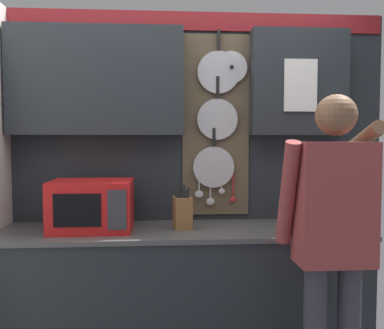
# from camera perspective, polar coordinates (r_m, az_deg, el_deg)

# --- Properties ---
(base_cabinet_counter) EXTENTS (2.33, 0.62, 0.91)m
(base_cabinet_counter) POSITION_cam_1_polar(r_m,az_deg,el_deg) (2.90, -1.25, -17.40)
(base_cabinet_counter) COLOR #23282D
(base_cabinet_counter) RESTS_ON ground_plane
(back_wall_unit) EXTENTS (2.90, 0.22, 2.36)m
(back_wall_unit) POSITION_cam_1_polar(r_m,az_deg,el_deg) (2.99, -1.90, 3.71)
(back_wall_unit) COLOR #23282D
(back_wall_unit) RESTS_ON ground_plane
(microwave) EXTENTS (0.50, 0.39, 0.32)m
(microwave) POSITION_cam_1_polar(r_m,az_deg,el_deg) (2.79, -13.18, -5.30)
(microwave) COLOR red
(microwave) RESTS_ON base_cabinet_counter
(knife_block) EXTENTS (0.13, 0.16, 0.29)m
(knife_block) POSITION_cam_1_polar(r_m,az_deg,el_deg) (2.76, -1.34, -6.36)
(knife_block) COLOR brown
(knife_block) RESTS_ON base_cabinet_counter
(utensil_crock) EXTENTS (0.12, 0.12, 0.36)m
(utensil_crock) POSITION_cam_1_polar(r_m,az_deg,el_deg) (2.97, 17.48, -6.14)
(utensil_crock) COLOR white
(utensil_crock) RESTS_ON base_cabinet_counter
(person) EXTENTS (0.54, 0.65, 1.71)m
(person) POSITION_cam_1_polar(r_m,az_deg,el_deg) (2.34, 18.28, -8.13)
(person) COLOR #383842
(person) RESTS_ON ground_plane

